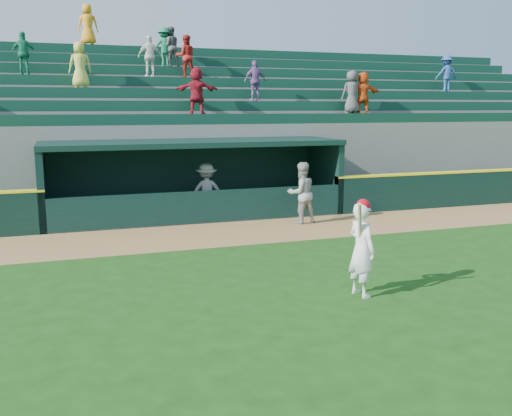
% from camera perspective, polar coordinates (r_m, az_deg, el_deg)
% --- Properties ---
extents(ground, '(120.00, 120.00, 0.00)m').
position_cam_1_polar(ground, '(11.47, 2.63, -7.74)').
color(ground, '#174010').
rests_on(ground, ground).
extents(warning_track, '(40.00, 3.00, 0.01)m').
position_cam_1_polar(warning_track, '(15.97, -3.86, -2.62)').
color(warning_track, olive).
rests_on(warning_track, ground).
extents(dugout_player_front, '(0.98, 0.81, 1.87)m').
position_cam_1_polar(dugout_player_front, '(17.33, 4.55, 1.51)').
color(dugout_player_front, '#A1A19C').
rests_on(dugout_player_front, ground).
extents(dugout_player_inside, '(1.20, 0.78, 1.76)m').
position_cam_1_polar(dugout_player_inside, '(18.13, -4.96, 1.69)').
color(dugout_player_inside, '#989893').
rests_on(dugout_player_inside, ground).
extents(dugout, '(9.40, 2.80, 2.46)m').
position_cam_1_polar(dugout, '(18.72, -6.41, 3.42)').
color(dugout, slate).
rests_on(dugout, ground).
extents(stands, '(34.50, 6.33, 7.57)m').
position_cam_1_polar(stands, '(23.10, -8.94, 7.21)').
color(stands, slate).
rests_on(stands, ground).
extents(batter_at_plate, '(0.61, 0.80, 1.86)m').
position_cam_1_polar(batter_at_plate, '(10.80, 10.52, -3.93)').
color(batter_at_plate, white).
rests_on(batter_at_plate, ground).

